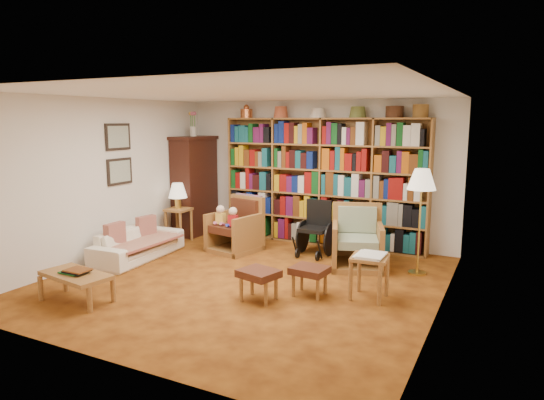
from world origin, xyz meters
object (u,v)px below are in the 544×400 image
Objects in this scene: footstool_a at (259,276)px; footstool_b at (310,272)px; side_table_papers at (369,264)px; coffee_table at (76,277)px; wheelchair at (316,230)px; floor_lamp at (422,184)px; sofa at (138,244)px; side_table_lamp at (179,217)px; armchair_sage at (359,243)px; armchair_leather at (237,228)px.

footstool_a is 0.65m from footstool_b.
side_table_papers reaches higher than coffee_table.
footstool_b is (0.63, -1.80, -0.10)m from wheelchair.
wheelchair is 1.91m from footstool_b.
sofa is at bearing -163.74° from floor_lamp.
side_table_papers is at bearing -49.96° from wheelchair.
armchair_sage is at bearing 0.24° from side_table_lamp.
sofa is 1.66× the size of armchair_sage.
footstool_a is 0.55× the size of coffee_table.
side_table_papers reaches higher than footstool_b.
side_table_papers reaches higher than sofa.
side_table_lamp reaches higher than footstool_a.
armchair_leather is 1.04× the size of wheelchair.
coffee_table reaches higher than footstool_b.
wheelchair is at bearing 7.64° from side_table_lamp.
footstool_a is 1.15× the size of footstool_b.
floor_lamp is (1.67, -0.31, 0.89)m from wheelchair.
sofa is 1.19m from side_table_lamp.
footstool_a is (2.55, -0.73, 0.07)m from sofa.
coffee_table is at bearing -118.87° from wheelchair.
footstool_a is at bearing -109.71° from sofa.
floor_lamp reaches higher than wheelchair.
armchair_leather reaches higher than sofa.
armchair_sage is at bearing 111.90° from side_table_papers.
footstool_a is at bearing -150.59° from side_table_papers.
armchair_sage is at bearing -179.37° from floor_lamp.
wheelchair is 2.24m from footstool_a.
wheelchair is 1.92m from floor_lamp.
floor_lamp reaches higher than armchair_sage.
side_table_papers is 0.59× the size of coffee_table.
wheelchair is (-0.82, 0.32, 0.05)m from armchair_sage.
armchair_leather is at bearing -179.23° from floor_lamp.
footstool_a is at bearing -52.94° from armchair_leather.
armchair_sage is 2.14× the size of footstool_b.
sofa is 1.79× the size of armchair_leather.
side_table_papers is (-0.35, -1.26, -0.86)m from floor_lamp.
floor_lamp is at bearing 0.63° from armchair_sage.
floor_lamp is at bearing 0.32° from side_table_lamp.
wheelchair is at bearing 93.75° from footstool_a.
footstool_b is at bearing -70.67° from wheelchair.
side_table_papers is at bearing 29.41° from footstool_a.
armchair_leather is at bearing -179.17° from armchair_sage.
side_table_papers is (3.73, -0.07, 0.20)m from sofa.
armchair_leather reaches higher than wheelchair.
side_table_lamp is 1.14× the size of footstool_a.
coffee_table is at bearing -164.45° from sofa.
wheelchair reaches higher than side_table_papers.
armchair_leather reaches higher than footstool_a.
side_table_lamp is 1.24m from armchair_leather.
wheelchair reaches higher than side_table_lamp.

